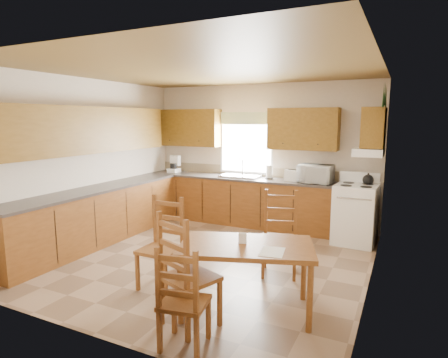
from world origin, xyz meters
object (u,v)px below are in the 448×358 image
at_px(dining_table, 246,278).
at_px(chair_near_left, 190,270).
at_px(microwave, 316,174).
at_px(stove, 355,215).
at_px(chair_near_right, 184,296).
at_px(chair_far_left, 160,244).
at_px(chair_far_right, 280,234).

xyz_separation_m(dining_table, chair_near_left, (-0.38, -0.50, 0.20)).
relative_size(microwave, dining_table, 0.39).
xyz_separation_m(stove, microwave, (-0.73, 0.24, 0.60)).
distance_m(microwave, chair_near_left, 3.65).
xyz_separation_m(stove, dining_table, (-0.75, -2.85, -0.11)).
xyz_separation_m(microwave, chair_near_right, (-0.28, -3.91, -0.60)).
distance_m(stove, microwave, 0.98).
height_order(chair_near_left, chair_near_right, chair_near_left).
height_order(stove, chair_far_left, chair_far_left).
xyz_separation_m(microwave, dining_table, (-0.03, -3.09, -0.71)).
xyz_separation_m(dining_table, chair_far_left, (-1.15, 0.07, 0.18)).
xyz_separation_m(stove, chair_far_left, (-1.90, -2.78, 0.07)).
distance_m(dining_table, chair_far_left, 1.16).
height_order(stove, chair_near_right, same).
bearing_deg(chair_far_left, chair_far_right, 40.87).
bearing_deg(stove, chair_far_right, -109.06).
bearing_deg(dining_table, chair_far_left, 157.68).
distance_m(chair_near_right, chair_far_left, 1.27).
height_order(chair_near_right, chair_far_left, chair_far_left).
relative_size(chair_near_left, chair_near_right, 1.20).
distance_m(chair_near_left, chair_far_right, 1.63).
height_order(stove, chair_far_right, chair_far_right).
height_order(chair_far_left, chair_far_right, chair_far_left).
distance_m(microwave, chair_far_right, 2.08).
bearing_deg(chair_far_right, microwave, 74.48).
relative_size(stove, chair_near_left, 0.84).
relative_size(microwave, chair_near_right, 0.56).
bearing_deg(stove, chair_far_left, -120.99).
bearing_deg(dining_table, chair_near_right, -125.97).
xyz_separation_m(chair_near_left, chair_near_right, (0.13, -0.32, -0.09)).
bearing_deg(microwave, chair_far_right, -86.44).
bearing_deg(chair_near_right, chair_far_left, -55.18).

